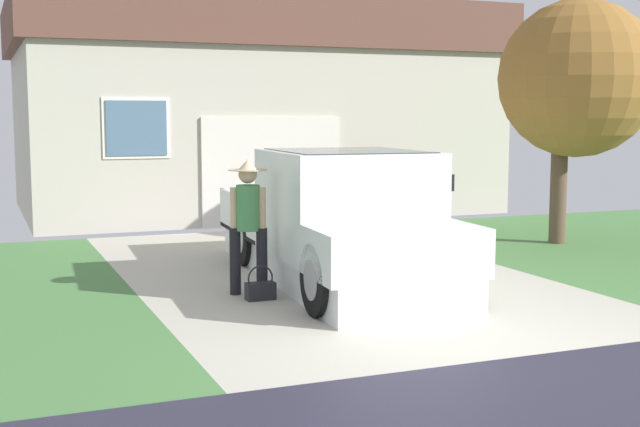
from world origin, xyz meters
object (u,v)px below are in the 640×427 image
Objects in this scene: house_with_garage at (247,109)px; wheeled_trash_bin at (411,198)px; pickup_truck at (342,225)px; front_yard_tree at (577,74)px; handbag at (260,289)px; person_with_hat at (248,216)px.

house_with_garage is 5.11m from wheeled_trash_bin.
house_with_garage is at bearing -96.30° from pickup_truck.
wheeled_trash_bin is at bearing -123.06° from pickup_truck.
pickup_truck is 9.44m from house_with_garage.
pickup_truck is at bearing -99.87° from house_with_garage.
front_yard_tree reaches higher than pickup_truck.
pickup_truck reaches higher than handbag.
house_with_garage is at bearing 114.24° from wheeled_trash_bin.
wheeled_trash_bin is (1.97, -4.38, -1.75)m from house_with_garage.
house_with_garage is 8.28m from front_yard_tree.
pickup_truck is 1.31m from person_with_hat.
handbag is at bearing -132.41° from wheeled_trash_bin.
pickup_truck is 5.49m from front_yard_tree.
front_yard_tree reaches higher than wheeled_trash_bin.
wheeled_trash_bin is (-1.28, 3.22, -2.26)m from front_yard_tree.
front_yard_tree is 4.00× the size of wheeled_trash_bin.
house_with_garage is (2.85, 9.65, 2.18)m from handbag.
house_with_garage is at bearing 96.72° from person_with_hat.
wheeled_trash_bin is at bearing -65.76° from house_with_garage.
pickup_truck is 3.34× the size of person_with_hat.
person_with_hat is 0.16× the size of house_with_garage.
front_yard_tree is (3.25, -7.60, 0.51)m from house_with_garage.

